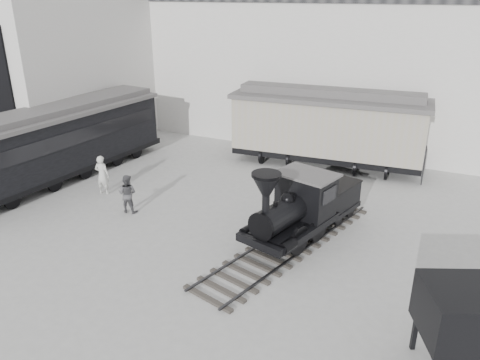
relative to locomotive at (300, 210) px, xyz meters
The scene contains 9 objects.
ground 4.64m from the locomotive, 118.71° to the right, with size 90.00×90.00×0.00m, color #9E9E9B.
north_wall 12.08m from the locomotive, 101.06° to the left, with size 34.00×2.51×11.00m.
west_pavilion 18.02m from the locomotive, 160.12° to the left, with size 7.00×12.11×9.00m.
locomotive is the anchor object (origin of this frame).
boxcar 8.38m from the locomotive, 99.30° to the left, with size 10.11×3.86×4.05m.
passenger_coach 12.46m from the locomotive, behind, with size 3.77×12.66×3.34m.
visitor_a 9.37m from the locomotive, behind, with size 0.67×0.44×1.82m, color silver.
visitor_b 7.23m from the locomotive, behind, with size 0.80×0.62×1.64m, color #4D4D51.
coal_hopper 7.25m from the locomotive, 39.09° to the right, with size 2.67×2.47×2.33m.
Camera 1 is at (6.78, -10.87, 8.60)m, focal length 35.00 mm.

